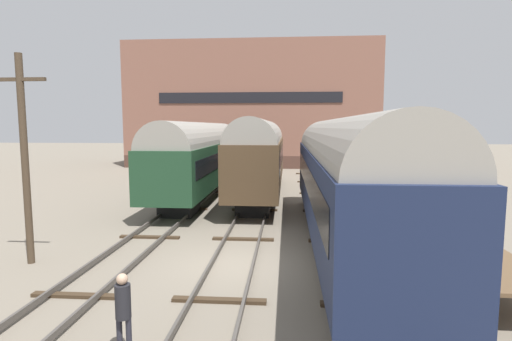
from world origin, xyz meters
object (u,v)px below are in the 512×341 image
object	(u,v)px
train_car_green	(202,154)
train_car_navy	(343,173)
person_worker	(123,307)
bench	(399,197)
utility_pole	(25,156)
train_car_brown	(260,153)

from	to	relation	value
train_car_green	train_car_navy	distance (m)	13.75
train_car_navy	person_worker	xyz separation A→B (m)	(-5.56, -8.40, -1.85)
train_car_green	train_car_navy	world-z (taller)	train_car_navy
bench	utility_pole	size ratio (longest dim) A/B	0.19
train_car_brown	bench	size ratio (longest dim) A/B	11.88
train_car_brown	train_car_green	size ratio (longest dim) A/B	0.91
train_car_brown	utility_pole	world-z (taller)	utility_pole
train_car_green	train_car_navy	bearing A→B (deg)	-53.92
train_car_navy	person_worker	distance (m)	10.25
train_car_brown	person_worker	size ratio (longest dim) A/B	9.21
train_car_navy	bench	distance (m)	4.26
train_car_brown	person_worker	world-z (taller)	train_car_brown
person_worker	train_car_navy	bearing A→B (deg)	56.50
person_worker	utility_pole	xyz separation A→B (m)	(-5.62, 5.36, 2.68)
person_worker	utility_pole	distance (m)	8.22
train_car_brown	train_car_navy	distance (m)	11.72
train_car_green	utility_pole	world-z (taller)	utility_pole
train_car_navy	bench	world-z (taller)	train_car_navy
train_car_navy	utility_pole	size ratio (longest dim) A/B	2.55
train_car_green	bench	world-z (taller)	train_car_green
train_car_green	person_worker	world-z (taller)	train_car_green
utility_pole	train_car_green	bearing A→B (deg)	77.68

